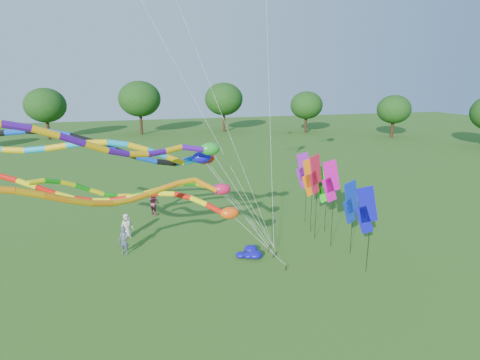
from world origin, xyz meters
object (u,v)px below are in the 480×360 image
object	(u,v)px
tube_kite_orange	(132,192)
blue_nylon_heap	(241,253)
person_a	(127,226)
person_b	(124,241)
person_c	(154,203)
tube_kite_red	(143,199)

from	to	relation	value
tube_kite_orange	blue_nylon_heap	world-z (taller)	tube_kite_orange
person_a	person_b	world-z (taller)	person_b
person_a	person_c	size ratio (longest dim) A/B	0.90
person_b	person_c	distance (m)	6.83
tube_kite_red	blue_nylon_heap	size ratio (longest dim) A/B	11.85
blue_nylon_heap	person_b	world-z (taller)	person_b
tube_kite_red	blue_nylon_heap	xyz separation A→B (m)	(5.17, 0.30, -3.70)
person_a	person_b	bearing A→B (deg)	-113.69
tube_kite_orange	person_b	distance (m)	6.89
tube_kite_red	person_b	distance (m)	4.03
tube_kite_orange	blue_nylon_heap	distance (m)	8.20
tube_kite_red	tube_kite_orange	world-z (taller)	tube_kite_orange
person_b	person_c	world-z (taller)	person_c
tube_kite_red	tube_kite_orange	size ratio (longest dim) A/B	0.99
tube_kite_red	person_c	size ratio (longest dim) A/B	8.09
tube_kite_red	person_c	bearing A→B (deg)	98.75
tube_kite_orange	person_c	size ratio (longest dim) A/B	8.17
person_a	person_c	distance (m)	4.52
blue_nylon_heap	tube_kite_orange	bearing A→B (deg)	-150.14
tube_kite_orange	tube_kite_red	bearing A→B (deg)	55.76
tube_kite_red	person_c	xyz separation A→B (m)	(1.02, 8.88, -3.00)
blue_nylon_heap	person_c	world-z (taller)	person_c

